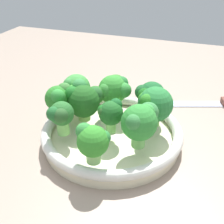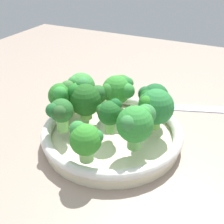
# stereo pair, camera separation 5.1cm
# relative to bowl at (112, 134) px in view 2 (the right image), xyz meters

# --- Properties ---
(ground_plane) EXTENTS (1.30, 1.30, 0.03)m
(ground_plane) POSITION_rel_bowl_xyz_m (0.03, 0.03, -0.03)
(ground_plane) COLOR gray
(bowl) EXTENTS (0.26, 0.26, 0.03)m
(bowl) POSITION_rel_bowl_xyz_m (0.00, 0.00, 0.00)
(bowl) COLOR #EFE7C2
(bowl) RESTS_ON ground_plane
(broccoli_floret_0) EXTENTS (0.06, 0.06, 0.07)m
(broccoli_floret_0) POSITION_rel_bowl_xyz_m (0.03, -0.07, 0.06)
(broccoli_floret_0) COLOR #82C052
(broccoli_floret_0) RESTS_ON bowl
(broccoli_floret_1) EXTENTS (0.04, 0.04, 0.06)m
(broccoli_floret_1) POSITION_rel_bowl_xyz_m (-0.02, -0.00, 0.05)
(broccoli_floret_1) COLOR #83CD66
(broccoli_floret_1) RESTS_ON bowl
(broccoli_floret_2) EXTENTS (0.06, 0.07, 0.07)m
(broccoli_floret_2) POSITION_rel_bowl_xyz_m (0.06, 0.02, 0.06)
(broccoli_floret_2) COLOR #91D065
(broccoli_floret_2) RESTS_ON bowl
(broccoli_floret_3) EXTENTS (0.04, 0.05, 0.06)m
(broccoli_floret_3) POSITION_rel_bowl_xyz_m (0.10, 0.02, 0.05)
(broccoli_floret_3) COLOR #80B751
(broccoli_floret_3) RESTS_ON bowl
(broccoli_floret_4) EXTENTS (0.05, 0.04, 0.06)m
(broccoli_floret_4) POSITION_rel_bowl_xyz_m (-0.05, 0.07, 0.06)
(broccoli_floret_4) COLOR #85CE68
(broccoli_floret_4) RESTS_ON bowl
(broccoli_floret_5) EXTENTS (0.05, 0.05, 0.07)m
(broccoli_floret_5) POSITION_rel_bowl_xyz_m (-0.01, 0.10, 0.06)
(broccoli_floret_5) COLOR #78B55A
(broccoli_floret_5) RESTS_ON bowl
(broccoli_floret_6) EXTENTS (0.07, 0.06, 0.07)m
(broccoli_floret_6) POSITION_rel_bowl_xyz_m (-0.04, -0.06, 0.06)
(broccoli_floret_6) COLOR #75BF60
(broccoli_floret_6) RESTS_ON bowl
(broccoli_floret_7) EXTENTS (0.06, 0.05, 0.07)m
(broccoli_floret_7) POSITION_rel_bowl_xyz_m (0.04, 0.09, 0.06)
(broccoli_floret_7) COLOR #97C861
(broccoli_floret_7) RESTS_ON bowl
(broccoli_floret_8) EXTENTS (0.06, 0.06, 0.06)m
(broccoli_floret_8) POSITION_rel_bowl_xyz_m (0.07, -0.05, 0.05)
(broccoli_floret_8) COLOR #80BD51
(broccoli_floret_8) RESTS_ON bowl
(broccoli_floret_9) EXTENTS (0.05, 0.05, 0.06)m
(broccoli_floret_9) POSITION_rel_bowl_xyz_m (-0.10, -0.00, 0.05)
(broccoli_floret_9) COLOR #8FC96F
(broccoli_floret_9) RESTS_ON bowl
(broccoli_floret_10) EXTENTS (0.07, 0.06, 0.07)m
(broccoli_floret_10) POSITION_rel_bowl_xyz_m (0.01, 0.06, 0.06)
(broccoli_floret_10) COLOR #7CB54F
(broccoli_floret_10) RESTS_ON bowl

